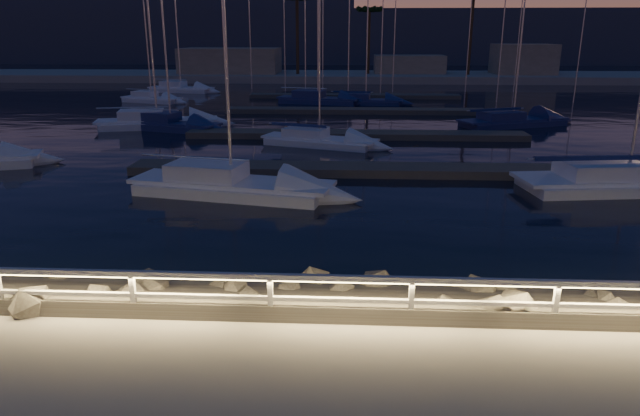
# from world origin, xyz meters

# --- Properties ---
(ground) EXTENTS (400.00, 400.00, 0.00)m
(ground) POSITION_xyz_m (0.00, 0.00, 0.00)
(ground) COLOR gray
(ground) RESTS_ON ground
(harbor_water) EXTENTS (400.00, 440.00, 0.60)m
(harbor_water) POSITION_xyz_m (0.00, 31.22, -0.97)
(harbor_water) COLOR black
(harbor_water) RESTS_ON ground
(guard_rail) EXTENTS (44.11, 0.12, 1.06)m
(guard_rail) POSITION_xyz_m (-0.07, -0.00, 0.77)
(guard_rail) COLOR silver
(guard_rail) RESTS_ON ground
(riprap) EXTENTS (41.10, 2.70, 1.29)m
(riprap) POSITION_xyz_m (-2.49, 1.06, -0.12)
(riprap) COLOR #625D54
(riprap) RESTS_ON ground
(floating_docks) EXTENTS (22.00, 36.00, 0.40)m
(floating_docks) POSITION_xyz_m (0.00, 32.50, -0.40)
(floating_docks) COLOR #5C554C
(floating_docks) RESTS_ON ground
(far_shore) EXTENTS (160.00, 14.00, 5.20)m
(far_shore) POSITION_xyz_m (-0.12, 74.05, 0.29)
(far_shore) COLOR gray
(far_shore) RESTS_ON ground
(palm_left) EXTENTS (3.00, 3.00, 11.20)m
(palm_left) POSITION_xyz_m (-8.00, 72.00, 10.14)
(palm_left) COLOR #493422
(palm_left) RESTS_ON ground
(palm_center) EXTENTS (3.00, 3.00, 9.70)m
(palm_center) POSITION_xyz_m (2.00, 73.00, 8.78)
(palm_center) COLOR #493422
(palm_center) RESTS_ON ground
(distant_hills) EXTENTS (230.00, 37.50, 18.00)m
(distant_hills) POSITION_xyz_m (-22.13, 133.69, 4.74)
(distant_hills) COLOR #31394C
(distant_hills) RESTS_ON ground
(sailboat_b) EXTENTS (8.89, 4.21, 14.62)m
(sailboat_b) POSITION_xyz_m (-5.55, 12.05, -0.13)
(sailboat_b) COLOR white
(sailboat_b) RESTS_ON ground
(sailboat_d) EXTENTS (9.83, 4.10, 16.14)m
(sailboat_d) POSITION_xyz_m (11.46, 13.65, -0.14)
(sailboat_d) COLOR white
(sailboat_d) RESTS_ON ground
(sailboat_e) EXTENTS (7.54, 4.34, 12.49)m
(sailboat_e) POSITION_xyz_m (-13.18, 28.47, -0.15)
(sailboat_e) COLOR navy
(sailboat_e) RESTS_ON ground
(sailboat_f) EXTENTS (8.81, 4.46, 14.47)m
(sailboat_f) POSITION_xyz_m (-14.51, 29.37, -0.13)
(sailboat_f) COLOR white
(sailboat_f) RESTS_ON ground
(sailboat_g) EXTENTS (7.29, 4.19, 11.96)m
(sailboat_g) POSITION_xyz_m (-2.40, 23.18, -0.21)
(sailboat_g) COLOR white
(sailboat_g) RESTS_ON ground
(sailboat_i) EXTENTS (6.51, 3.72, 10.77)m
(sailboat_i) POSITION_xyz_m (-20.17, 44.94, -0.19)
(sailboat_i) COLOR white
(sailboat_i) RESTS_ON ground
(sailboat_k) EXTENTS (7.21, 2.98, 11.89)m
(sailboat_k) POSITION_xyz_m (0.87, 44.36, -0.21)
(sailboat_k) COLOR navy
(sailboat_k) RESTS_ON ground
(sailboat_l) EXTENTS (8.54, 5.30, 14.05)m
(sailboat_l) POSITION_xyz_m (11.37, 31.50, -0.18)
(sailboat_l) COLOR navy
(sailboat_l) RESTS_ON ground
(sailboat_m) EXTENTS (7.84, 3.71, 12.95)m
(sailboat_m) POSITION_xyz_m (-20.21, 55.04, -0.14)
(sailboat_m) COLOR white
(sailboat_m) RESTS_ON ground
(sailboat_n) EXTENTS (8.44, 4.42, 13.87)m
(sailboat_n) POSITION_xyz_m (-3.65, 44.90, -0.15)
(sailboat_n) COLOR navy
(sailboat_n) RESTS_ON ground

